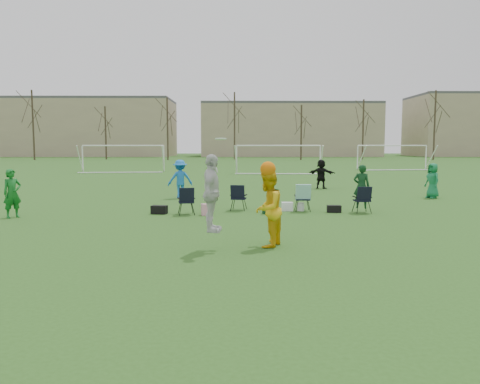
{
  "coord_description": "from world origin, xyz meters",
  "views": [
    {
      "loc": [
        0.37,
        -8.93,
        2.44
      ],
      "look_at": [
        0.46,
        2.95,
        1.25
      ],
      "focal_mm": 35.0,
      "sensor_mm": 36.0,
      "label": 1
    }
  ],
  "objects_px": {
    "goal_mid": "(278,151)",
    "fielder_blue": "(180,179)",
    "center_contest": "(246,202)",
    "goal_left": "(123,151)",
    "fielder_green_near": "(12,193)",
    "goal_right": "(392,150)",
    "fielder_green_far": "(433,181)",
    "fielder_black": "(321,174)"
  },
  "relations": [
    {
      "from": "center_contest",
      "to": "goal_mid",
      "type": "relative_size",
      "value": 0.35
    },
    {
      "from": "fielder_blue",
      "to": "fielder_black",
      "type": "xyz_separation_m",
      "value": [
        7.38,
        4.67,
        -0.06
      ]
    },
    {
      "from": "fielder_black",
      "to": "goal_right",
      "type": "bearing_deg",
      "value": -88.88
    },
    {
      "from": "fielder_green_far",
      "to": "center_contest",
      "type": "relative_size",
      "value": 0.62
    },
    {
      "from": "fielder_green_near",
      "to": "fielder_black",
      "type": "relative_size",
      "value": 1.0
    },
    {
      "from": "fielder_blue",
      "to": "fielder_green_far",
      "type": "bearing_deg",
      "value": 164.72
    },
    {
      "from": "goal_mid",
      "to": "fielder_blue",
      "type": "bearing_deg",
      "value": -103.87
    },
    {
      "from": "fielder_green_far",
      "to": "goal_left",
      "type": "bearing_deg",
      "value": -154.97
    },
    {
      "from": "goal_left",
      "to": "goal_right",
      "type": "xyz_separation_m",
      "value": [
        26.0,
        4.0,
        0.0
      ]
    },
    {
      "from": "center_contest",
      "to": "goal_right",
      "type": "bearing_deg",
      "value": 66.82
    },
    {
      "from": "fielder_blue",
      "to": "goal_left",
      "type": "xyz_separation_m",
      "value": [
        -7.76,
        21.37,
        1.04
      ]
    },
    {
      "from": "fielder_black",
      "to": "goal_mid",
      "type": "bearing_deg",
      "value": -56.77
    },
    {
      "from": "fielder_blue",
      "to": "fielder_green_far",
      "type": "distance_m",
      "value": 11.67
    },
    {
      "from": "fielder_green_near",
      "to": "fielder_green_far",
      "type": "height_order",
      "value": "fielder_green_near"
    },
    {
      "from": "fielder_black",
      "to": "goal_left",
      "type": "xyz_separation_m",
      "value": [
        -15.13,
        16.7,
        1.1
      ]
    },
    {
      "from": "fielder_black",
      "to": "goal_right",
      "type": "distance_m",
      "value": 23.4
    },
    {
      "from": "fielder_blue",
      "to": "center_contest",
      "type": "bearing_deg",
      "value": 90.17
    },
    {
      "from": "fielder_green_far",
      "to": "fielder_black",
      "type": "distance_m",
      "value": 6.42
    },
    {
      "from": "center_contest",
      "to": "goal_left",
      "type": "height_order",
      "value": "center_contest"
    },
    {
      "from": "fielder_green_far",
      "to": "center_contest",
      "type": "bearing_deg",
      "value": -57.11
    },
    {
      "from": "goal_right",
      "to": "fielder_blue",
      "type": "bearing_deg",
      "value": -133.73
    },
    {
      "from": "fielder_green_far",
      "to": "goal_mid",
      "type": "bearing_deg",
      "value": 178.47
    },
    {
      "from": "fielder_green_far",
      "to": "center_contest",
      "type": "height_order",
      "value": "center_contest"
    },
    {
      "from": "fielder_blue",
      "to": "goal_left",
      "type": "height_order",
      "value": "goal_left"
    },
    {
      "from": "fielder_black",
      "to": "goal_left",
      "type": "relative_size",
      "value": 0.22
    },
    {
      "from": "fielder_black",
      "to": "center_contest",
      "type": "relative_size",
      "value": 0.63
    },
    {
      "from": "fielder_blue",
      "to": "fielder_green_far",
      "type": "xyz_separation_m",
      "value": [
        11.66,
        -0.12,
        -0.07
      ]
    },
    {
      "from": "fielder_blue",
      "to": "goal_left",
      "type": "bearing_deg",
      "value": -84.75
    },
    {
      "from": "fielder_green_far",
      "to": "goal_mid",
      "type": "distance_m",
      "value": 20.25
    },
    {
      "from": "fielder_green_near",
      "to": "goal_mid",
      "type": "bearing_deg",
      "value": 18.39
    },
    {
      "from": "fielder_green_far",
      "to": "fielder_black",
      "type": "xyz_separation_m",
      "value": [
        -4.29,
        4.78,
        0.02
      ]
    },
    {
      "from": "fielder_blue",
      "to": "center_contest",
      "type": "height_order",
      "value": "center_contest"
    },
    {
      "from": "fielder_black",
      "to": "goal_mid",
      "type": "height_order",
      "value": "goal_mid"
    },
    {
      "from": "fielder_black",
      "to": "fielder_green_far",
      "type": "bearing_deg",
      "value": 160.67
    },
    {
      "from": "fielder_green_near",
      "to": "center_contest",
      "type": "height_order",
      "value": "center_contest"
    },
    {
      "from": "goal_left",
      "to": "goal_right",
      "type": "height_order",
      "value": "same"
    },
    {
      "from": "goal_left",
      "to": "goal_mid",
      "type": "distance_m",
      "value": 14.14
    },
    {
      "from": "fielder_green_near",
      "to": "goal_left",
      "type": "relative_size",
      "value": 0.22
    },
    {
      "from": "fielder_green_near",
      "to": "goal_right",
      "type": "xyz_separation_m",
      "value": [
        23.19,
        31.25,
        1.1
      ]
    },
    {
      "from": "fielder_green_near",
      "to": "fielder_green_far",
      "type": "relative_size",
      "value": 1.02
    },
    {
      "from": "fielder_blue",
      "to": "goal_right",
      "type": "relative_size",
      "value": 0.24
    },
    {
      "from": "goal_left",
      "to": "goal_right",
      "type": "bearing_deg",
      "value": 3.75
    }
  ]
}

